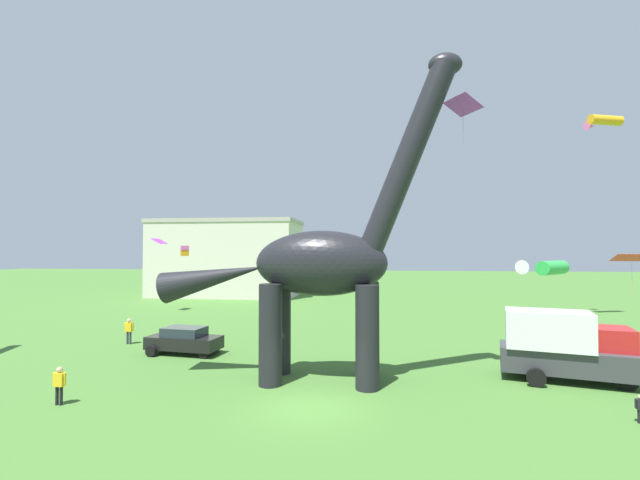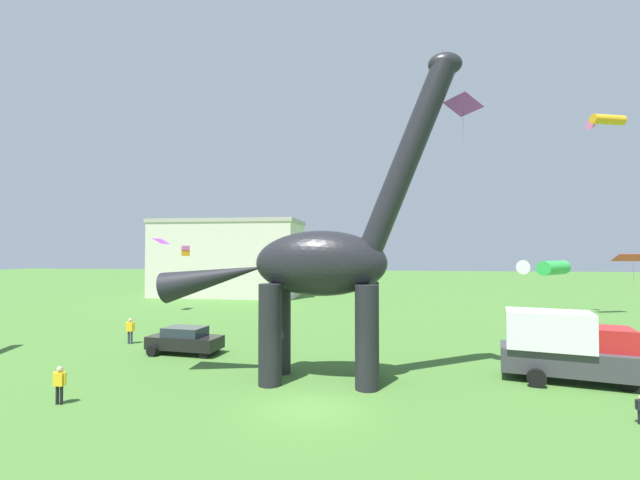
% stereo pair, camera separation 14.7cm
% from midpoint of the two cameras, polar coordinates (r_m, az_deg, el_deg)
% --- Properties ---
extents(ground_plane, '(240.00, 240.00, 0.00)m').
position_cam_midpoint_polar(ground_plane, '(17.67, -1.36, -21.17)').
color(ground_plane, '#42702D').
extents(dinosaur_sculpture, '(14.27, 3.02, 14.92)m').
position_cam_midpoint_polar(dinosaur_sculpture, '(20.04, 0.10, -3.09)').
color(dinosaur_sculpture, black).
rests_on(dinosaur_sculpture, ground_plane).
extents(parked_sedan_left, '(4.38, 2.27, 1.55)m').
position_cam_midpoint_polar(parked_sedan_left, '(26.89, -17.25, -12.47)').
color(parked_sedan_left, black).
rests_on(parked_sedan_left, ground_plane).
extents(parked_box_truck, '(5.95, 3.43, 3.20)m').
position_cam_midpoint_polar(parked_box_truck, '(23.21, 29.72, -11.99)').
color(parked_box_truck, '#38383D').
rests_on(parked_box_truck, ground_plane).
extents(person_watching_child, '(0.61, 0.27, 1.63)m').
position_cam_midpoint_polar(person_watching_child, '(30.85, -23.64, -10.64)').
color(person_watching_child, '#2D3347').
rests_on(person_watching_child, ground_plane).
extents(person_far_spectator, '(0.55, 0.24, 1.47)m').
position_cam_midpoint_polar(person_far_spectator, '(20.32, -30.97, -15.71)').
color(person_far_spectator, black).
rests_on(person_far_spectator, ground_plane).
extents(kite_mid_center, '(3.11, 3.05, 0.88)m').
position_cam_midpoint_polar(kite_mid_center, '(29.30, 27.97, -3.24)').
color(kite_mid_center, green).
extents(kite_apex, '(1.86, 1.45, 2.17)m').
position_cam_midpoint_polar(kite_apex, '(28.12, 36.14, -1.92)').
color(kite_apex, red).
extents(kite_trailing, '(1.15, 1.60, 0.54)m').
position_cam_midpoint_polar(kite_trailing, '(44.96, -20.14, -0.16)').
color(kite_trailing, purple).
extents(kite_drifting, '(1.71, 1.91, 2.11)m').
position_cam_midpoint_polar(kite_drifting, '(21.95, 18.54, 16.55)').
color(kite_drifting, purple).
extents(kite_far_right, '(3.04, 2.90, 0.86)m').
position_cam_midpoint_polar(kite_far_right, '(45.35, 33.52, 12.99)').
color(kite_far_right, orange).
extents(kite_near_high, '(0.61, 0.61, 0.63)m').
position_cam_midpoint_polar(kite_near_high, '(27.81, -17.20, -1.38)').
color(kite_near_high, pink).
extents(background_building_block, '(19.29, 9.89, 10.15)m').
position_cam_midpoint_polar(background_building_block, '(59.77, -11.80, -2.32)').
color(background_building_block, beige).
rests_on(background_building_block, ground_plane).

